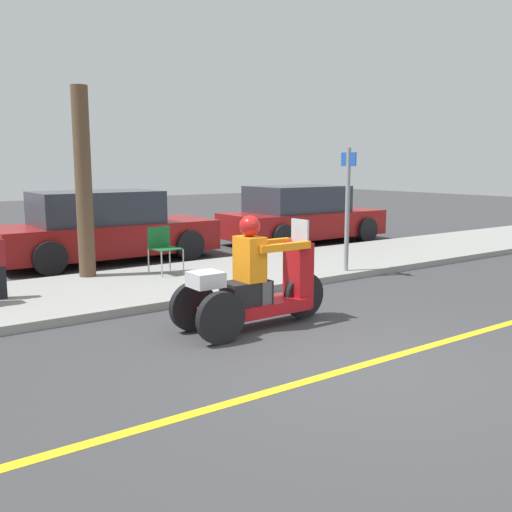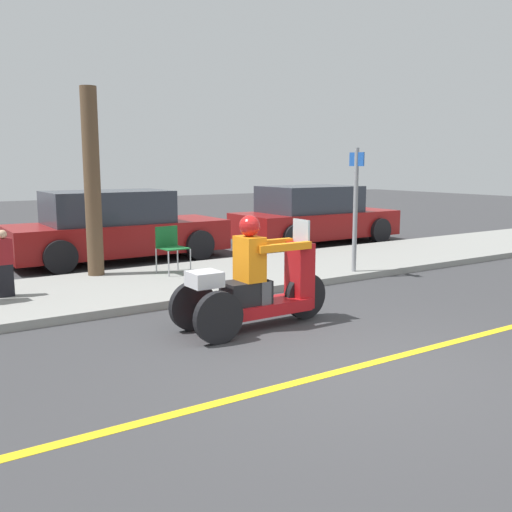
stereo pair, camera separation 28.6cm
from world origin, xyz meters
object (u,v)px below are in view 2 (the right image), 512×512
(spectator_end_of_line, at_px, (4,265))
(street_sign, at_px, (355,205))
(parked_car_lot_center, at_px, (116,228))
(parked_car_lot_far, at_px, (314,216))
(motorcycle_trike, at_px, (256,288))
(folding_chair_set_back, at_px, (170,244))
(tree_trunk, at_px, (92,183))

(spectator_end_of_line, relative_size, street_sign, 0.45)
(parked_car_lot_center, relative_size, parked_car_lot_far, 1.04)
(motorcycle_trike, height_order, street_sign, street_sign)
(parked_car_lot_far, height_order, street_sign, street_sign)
(street_sign, bearing_deg, folding_chair_set_back, 148.67)
(folding_chair_set_back, distance_m, tree_trunk, 1.69)
(folding_chair_set_back, distance_m, parked_car_lot_center, 2.45)
(spectator_end_of_line, xyz_separation_m, tree_trunk, (1.62, 0.92, 1.13))
(spectator_end_of_line, bearing_deg, parked_car_lot_center, 46.86)
(folding_chair_set_back, bearing_deg, street_sign, -31.33)
(parked_car_lot_center, relative_size, street_sign, 2.05)
(motorcycle_trike, bearing_deg, spectator_end_of_line, 128.93)
(spectator_end_of_line, bearing_deg, motorcycle_trike, -51.07)
(spectator_end_of_line, height_order, folding_chair_set_back, spectator_end_of_line)
(motorcycle_trike, relative_size, tree_trunk, 0.66)
(parked_car_lot_center, xyz_separation_m, tree_trunk, (-1.05, -1.94, 1.02))
(spectator_end_of_line, relative_size, parked_car_lot_far, 0.23)
(tree_trunk, bearing_deg, street_sign, -29.04)
(parked_car_lot_center, height_order, tree_trunk, tree_trunk)
(parked_car_lot_far, bearing_deg, parked_car_lot_center, 178.58)
(motorcycle_trike, bearing_deg, tree_trunk, 101.45)
(motorcycle_trike, bearing_deg, parked_car_lot_far, 45.99)
(spectator_end_of_line, distance_m, parked_car_lot_center, 3.92)
(parked_car_lot_center, bearing_deg, motorcycle_trike, -92.55)
(tree_trunk, bearing_deg, folding_chair_set_back, -23.19)
(parked_car_lot_far, height_order, tree_trunk, tree_trunk)
(motorcycle_trike, xyz_separation_m, spectator_end_of_line, (-2.42, 2.99, 0.08))
(spectator_end_of_line, xyz_separation_m, parked_car_lot_center, (2.68, 2.86, 0.11))
(motorcycle_trike, height_order, parked_car_lot_center, parked_car_lot_center)
(parked_car_lot_far, bearing_deg, tree_trunk, -164.03)
(parked_car_lot_far, bearing_deg, folding_chair_set_back, -155.70)
(folding_chair_set_back, height_order, parked_car_lot_center, parked_car_lot_center)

